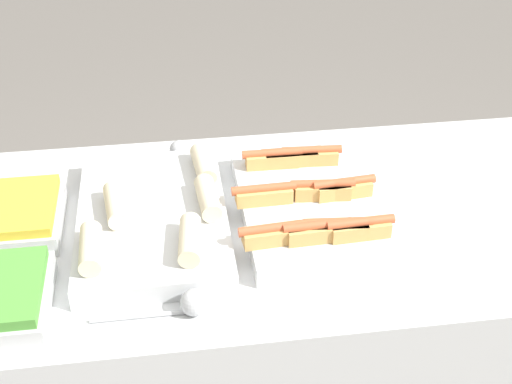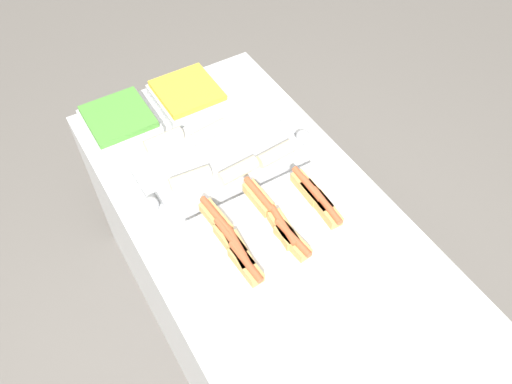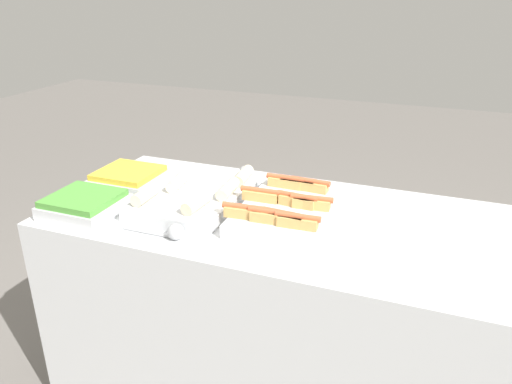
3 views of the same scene
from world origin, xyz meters
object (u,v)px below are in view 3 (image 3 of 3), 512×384
serving_spoon_near (173,232)px  serving_spoon_far (243,172)px  tray_hotdogs (286,207)px  tray_wraps (197,195)px  tray_side_front (84,205)px  tray_side_back (129,178)px

serving_spoon_near → serving_spoon_far: (0.00, 0.62, -0.00)m
tray_hotdogs → tray_wraps: bearing=-180.0°
tray_wraps → serving_spoon_far: tray_wraps is taller
tray_side_front → serving_spoon_far: bearing=53.2°
serving_spoon_near → serving_spoon_far: bearing=89.8°
tray_hotdogs → tray_wraps: size_ratio=0.94×
serving_spoon_near → serving_spoon_far: 0.62m
tray_wraps → tray_side_back: size_ratio=2.07×
serving_spoon_far → tray_side_front: bearing=-126.8°
tray_side_back → serving_spoon_far: size_ratio=1.07×
tray_hotdogs → serving_spoon_far: size_ratio=2.06×
tray_side_back → serving_spoon_far: 0.50m
tray_wraps → tray_side_back: 0.36m
serving_spoon_near → serving_spoon_far: same height
tray_side_front → tray_side_back: bearing=90.0°
tray_wraps → serving_spoon_near: bearing=-78.3°
tray_hotdogs → serving_spoon_near: bearing=-134.8°
serving_spoon_near → tray_side_front: bearing=171.7°
tray_side_front → serving_spoon_near: tray_side_front is taller
tray_wraps → tray_side_front: (-0.35, -0.24, 0.00)m
tray_hotdogs → tray_side_front: bearing=-161.2°
tray_wraps → serving_spoon_far: 0.32m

